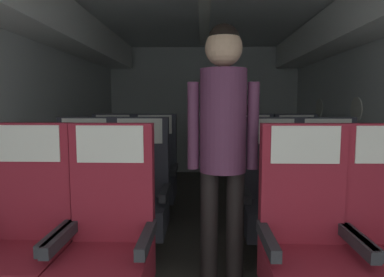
# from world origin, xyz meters

# --- Properties ---
(ground) EXTENTS (3.49, 5.99, 0.02)m
(ground) POSITION_xyz_m (0.00, 2.80, -0.01)
(ground) COLOR #3D3833
(fuselage_shell) EXTENTS (3.37, 5.64, 2.22)m
(fuselage_shell) POSITION_xyz_m (0.00, 3.04, 1.61)
(fuselage_shell) COLOR silver
(fuselage_shell) RESTS_ON ground
(seat_a_left_window) EXTENTS (0.48, 0.48, 1.09)m
(seat_a_left_window) POSITION_xyz_m (-0.97, 1.48, 0.46)
(seat_a_left_window) COLOR #38383D
(seat_a_left_window) RESTS_ON ground
(seat_a_left_aisle) EXTENTS (0.48, 0.48, 1.09)m
(seat_a_left_aisle) POSITION_xyz_m (-0.51, 1.46, 0.46)
(seat_a_left_aisle) COLOR #38383D
(seat_a_left_aisle) RESTS_ON ground
(seat_a_right_window) EXTENTS (0.48, 0.48, 1.09)m
(seat_a_right_window) POSITION_xyz_m (0.52, 1.46, 0.46)
(seat_a_right_window) COLOR #38383D
(seat_a_right_window) RESTS_ON ground
(seat_b_left_window) EXTENTS (0.48, 0.48, 1.09)m
(seat_b_left_window) POSITION_xyz_m (-0.97, 2.36, 0.46)
(seat_b_left_window) COLOR #38383D
(seat_b_left_window) RESTS_ON ground
(seat_b_left_aisle) EXTENTS (0.48, 0.48, 1.09)m
(seat_b_left_aisle) POSITION_xyz_m (-0.52, 2.34, 0.46)
(seat_b_left_aisle) COLOR #38383D
(seat_b_left_aisle) RESTS_ON ground
(seat_b_right_aisle) EXTENTS (0.48, 0.48, 1.09)m
(seat_b_right_aisle) POSITION_xyz_m (0.97, 2.34, 0.46)
(seat_b_right_aisle) COLOR #38383D
(seat_b_right_aisle) RESTS_ON ground
(seat_b_right_window) EXTENTS (0.48, 0.48, 1.09)m
(seat_b_right_window) POSITION_xyz_m (0.52, 2.34, 0.46)
(seat_b_right_window) COLOR #38383D
(seat_b_right_window) RESTS_ON ground
(seat_c_left_window) EXTENTS (0.48, 0.48, 1.09)m
(seat_c_left_window) POSITION_xyz_m (-0.97, 3.23, 0.46)
(seat_c_left_window) COLOR #38383D
(seat_c_left_window) RESTS_ON ground
(seat_c_left_aisle) EXTENTS (0.48, 0.48, 1.09)m
(seat_c_left_aisle) POSITION_xyz_m (-0.52, 3.23, 0.46)
(seat_c_left_aisle) COLOR #38383D
(seat_c_left_aisle) RESTS_ON ground
(seat_c_right_aisle) EXTENTS (0.48, 0.48, 1.09)m
(seat_c_right_aisle) POSITION_xyz_m (0.97, 3.25, 0.46)
(seat_c_right_aisle) COLOR #38383D
(seat_c_right_aisle) RESTS_ON ground
(seat_c_right_window) EXTENTS (0.48, 0.48, 1.09)m
(seat_c_right_window) POSITION_xyz_m (0.51, 3.24, 0.46)
(seat_c_right_window) COLOR #38383D
(seat_c_right_window) RESTS_ON ground
(flight_attendant) EXTENTS (0.43, 0.28, 1.66)m
(flight_attendant) POSITION_xyz_m (0.11, 1.81, 1.03)
(flight_attendant) COLOR black
(flight_attendant) RESTS_ON ground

